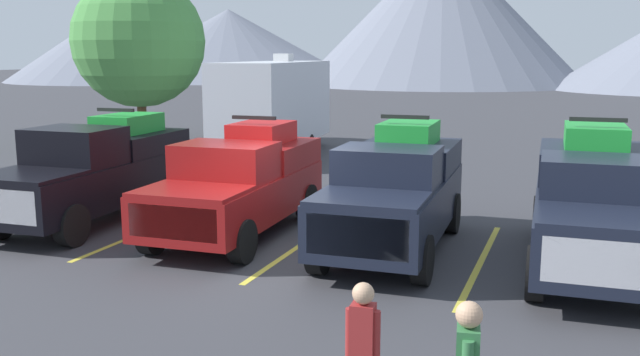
{
  "coord_description": "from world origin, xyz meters",
  "views": [
    {
      "loc": [
        5.15,
        -11.72,
        3.86
      ],
      "look_at": [
        0.0,
        1.97,
        1.2
      ],
      "focal_mm": 38.74,
      "sensor_mm": 36.0,
      "label": 1
    }
  ],
  "objects_px": {
    "pickup_truck_a": "(97,169)",
    "pickup_truck_c": "(395,190)",
    "pickup_truck_d": "(595,201)",
    "camper_trailer_a": "(275,103)",
    "pickup_truck_b": "(240,182)",
    "person_a": "(363,348)"
  },
  "relations": [
    {
      "from": "pickup_truck_d",
      "to": "camper_trailer_a",
      "type": "xyz_separation_m",
      "value": [
        -11.09,
        10.42,
        0.81
      ]
    },
    {
      "from": "pickup_truck_b",
      "to": "pickup_truck_d",
      "type": "bearing_deg",
      "value": 1.51
    },
    {
      "from": "pickup_truck_a",
      "to": "pickup_truck_c",
      "type": "distance_m",
      "value": 7.13
    },
    {
      "from": "camper_trailer_a",
      "to": "person_a",
      "type": "height_order",
      "value": "camper_trailer_a"
    },
    {
      "from": "pickup_truck_c",
      "to": "camper_trailer_a",
      "type": "relative_size",
      "value": 0.6
    },
    {
      "from": "pickup_truck_d",
      "to": "camper_trailer_a",
      "type": "height_order",
      "value": "camper_trailer_a"
    },
    {
      "from": "pickup_truck_a",
      "to": "person_a",
      "type": "distance_m",
      "value": 10.88
    },
    {
      "from": "pickup_truck_a",
      "to": "pickup_truck_c",
      "type": "height_order",
      "value": "pickup_truck_c"
    },
    {
      "from": "pickup_truck_a",
      "to": "person_a",
      "type": "xyz_separation_m",
      "value": [
        8.55,
        -6.72,
        -0.26
      ]
    },
    {
      "from": "pickup_truck_c",
      "to": "camper_trailer_a",
      "type": "xyz_separation_m",
      "value": [
        -7.41,
        10.6,
        0.83
      ]
    },
    {
      "from": "camper_trailer_a",
      "to": "pickup_truck_d",
      "type": "bearing_deg",
      "value": -43.22
    },
    {
      "from": "pickup_truck_d",
      "to": "camper_trailer_a",
      "type": "bearing_deg",
      "value": 136.78
    },
    {
      "from": "pickup_truck_b",
      "to": "pickup_truck_c",
      "type": "relative_size",
      "value": 0.99
    },
    {
      "from": "pickup_truck_c",
      "to": "camper_trailer_a",
      "type": "bearing_deg",
      "value": 124.94
    },
    {
      "from": "pickup_truck_a",
      "to": "person_a",
      "type": "height_order",
      "value": "pickup_truck_a"
    },
    {
      "from": "pickup_truck_d",
      "to": "person_a",
      "type": "height_order",
      "value": "pickup_truck_d"
    },
    {
      "from": "pickup_truck_d",
      "to": "camper_trailer_a",
      "type": "distance_m",
      "value": 15.24
    },
    {
      "from": "pickup_truck_a",
      "to": "pickup_truck_d",
      "type": "distance_m",
      "value": 10.81
    },
    {
      "from": "pickup_truck_d",
      "to": "camper_trailer_a",
      "type": "relative_size",
      "value": 0.66
    },
    {
      "from": "pickup_truck_b",
      "to": "pickup_truck_c",
      "type": "bearing_deg",
      "value": 0.15
    },
    {
      "from": "pickup_truck_a",
      "to": "person_a",
      "type": "bearing_deg",
      "value": -38.19
    },
    {
      "from": "pickup_truck_c",
      "to": "pickup_truck_d",
      "type": "xyz_separation_m",
      "value": [
        3.69,
        0.18,
        0.02
      ]
    }
  ]
}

